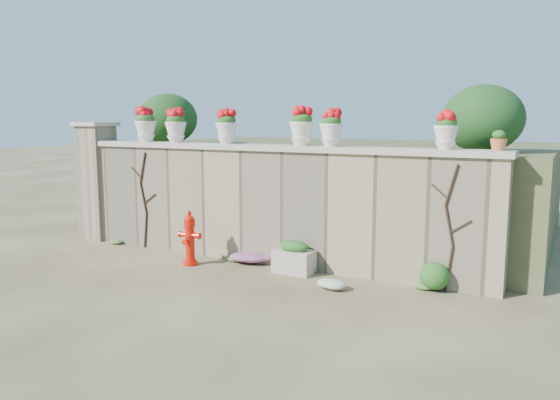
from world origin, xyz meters
The scene contains 21 objects.
ground centered at (0.00, 0.00, 0.00)m, with size 80.00×80.00×0.00m, color #4F4227.
stone_wall centered at (0.00, 1.80, 1.00)m, with size 8.00×0.40×2.00m, color gray.
wall_cap centered at (0.00, 1.80, 2.05)m, with size 8.10×0.52×0.10m, color #BCB29F.
gate_pillar centered at (-4.15, 1.80, 1.26)m, with size 0.72×0.72×2.48m.
raised_fill centered at (0.00, 5.00, 1.00)m, with size 9.00×6.00×2.00m, color #384C23.
back_shrub_left centered at (-3.20, 3.00, 2.55)m, with size 1.30×1.30×1.10m, color #143814.
back_shrub_right centered at (3.40, 3.00, 2.55)m, with size 1.30×1.30×1.10m, color #143814.
vine_left centered at (-2.67, 1.58, 0.99)m, with size 0.60×0.04×1.91m.
vine_right centered at (3.23, 1.58, 0.99)m, with size 0.60×0.04×1.91m.
fire_hydrant centered at (-1.07, 0.96, 0.48)m, with size 0.41×0.29×0.96m.
planter_box centered at (0.77, 1.38, 0.25)m, with size 0.67×0.40×0.55m.
green_shrub centered at (2.97, 1.55, 0.27)m, with size 0.56×0.50×0.53m, color #1E5119.
magenta_clump centered at (-0.17, 1.55, 0.13)m, with size 0.97×0.65×0.26m, color #BB25AC.
white_flowers centered at (1.62, 0.87, 0.09)m, with size 0.50×0.40×0.18m, color white.
urn_pot_0 centered at (-2.76, 1.80, 2.42)m, with size 0.42×0.42×0.66m.
urn_pot_1 centered at (-2.00, 1.80, 2.41)m, with size 0.40×0.40×0.63m.
urn_pot_2 centered at (-0.83, 1.80, 2.40)m, with size 0.39×0.39×0.61m.
urn_pot_3 centered at (0.69, 1.80, 2.42)m, with size 0.41×0.41×0.65m.
urn_pot_4 centered at (1.23, 1.80, 2.39)m, with size 0.38×0.38×0.60m.
urn_pot_5 centered at (3.07, 1.80, 2.38)m, with size 0.36×0.36×0.56m.
terracotta_pot centered at (3.80, 1.80, 2.23)m, with size 0.23×0.23×0.28m.
Camera 1 is at (4.79, -6.48, 2.54)m, focal length 35.00 mm.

